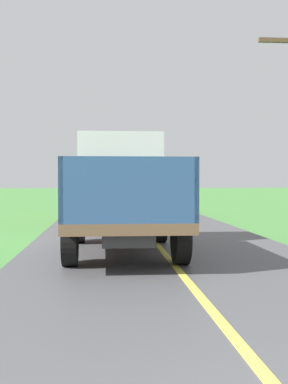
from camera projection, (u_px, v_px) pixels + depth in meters
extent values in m
cube|color=#2D2D30|center=(123.00, 226.00, 10.82)|extent=(0.90, 5.51, 0.24)
cube|color=brown|center=(123.00, 217.00, 10.81)|extent=(2.30, 5.80, 0.20)
cube|color=silver|center=(120.00, 171.00, 12.73)|extent=(2.10, 1.90, 1.90)
cube|color=black|center=(119.00, 160.00, 13.67)|extent=(1.79, 0.02, 0.76)
cube|color=#2D517F|center=(69.00, 188.00, 9.74)|extent=(0.08, 3.85, 1.10)
cube|color=#2D517F|center=(179.00, 188.00, 9.92)|extent=(0.08, 3.85, 1.10)
cube|color=#2D517F|center=(129.00, 190.00, 7.95)|extent=(2.30, 0.08, 1.10)
cube|color=#2D517F|center=(121.00, 187.00, 11.70)|extent=(2.30, 0.08, 1.10)
cylinder|color=black|center=(79.00, 223.00, 12.53)|extent=(0.28, 1.00, 1.00)
cylinder|color=black|center=(160.00, 223.00, 12.70)|extent=(0.28, 1.00, 1.00)
cylinder|color=black|center=(70.00, 239.00, 9.15)|extent=(0.28, 1.00, 1.00)
cylinder|color=black|center=(181.00, 238.00, 9.32)|extent=(0.28, 1.00, 1.00)
ellipsoid|color=#8FBF25|center=(92.00, 194.00, 8.54)|extent=(0.50, 0.46, 0.42)
ellipsoid|color=#95B11E|center=(119.00, 192.00, 10.10)|extent=(0.48, 0.47, 0.39)
ellipsoid|color=#94C628|center=(157.00, 190.00, 10.93)|extent=(0.53, 0.56, 0.39)
ellipsoid|color=#87B127|center=(86.00, 191.00, 9.90)|extent=(0.56, 0.55, 0.37)
ellipsoid|color=#81BE30|center=(124.00, 190.00, 10.51)|extent=(0.50, 0.63, 0.40)
ellipsoid|color=#90BA26|center=(106.00, 188.00, 11.34)|extent=(0.59, 0.67, 0.51)
ellipsoid|color=#82B625|center=(148.00, 190.00, 11.40)|extent=(0.51, 0.47, 0.47)
ellipsoid|color=#87B026|center=(157.00, 209.00, 8.72)|extent=(0.42, 0.39, 0.44)
ellipsoid|color=#92C42F|center=(139.00, 190.00, 11.47)|extent=(0.45, 0.49, 0.43)
ellipsoid|color=#83B72A|center=(153.00, 190.00, 10.62)|extent=(0.60, 0.54, 0.51)
ellipsoid|color=#92AD33|center=(161.00, 190.00, 8.68)|extent=(0.57, 0.60, 0.48)
cube|color=#2D2D30|center=(112.00, 203.00, 21.64)|extent=(0.90, 5.51, 0.24)
cube|color=brown|center=(112.00, 198.00, 21.64)|extent=(2.30, 5.80, 0.20)
cube|color=gold|center=(111.00, 175.00, 23.55)|extent=(2.10, 1.90, 1.90)
cube|color=black|center=(111.00, 169.00, 24.50)|extent=(1.78, 0.02, 0.76)
cube|color=maroon|center=(86.00, 184.00, 20.56)|extent=(0.08, 3.85, 1.10)
cube|color=maroon|center=(139.00, 184.00, 20.74)|extent=(0.08, 3.85, 1.10)
cube|color=maroon|center=(113.00, 184.00, 18.77)|extent=(2.30, 0.08, 1.10)
cube|color=maroon|center=(112.00, 183.00, 22.53)|extent=(2.30, 0.08, 1.10)
cylinder|color=black|center=(90.00, 203.00, 23.35)|extent=(0.28, 1.00, 1.00)
cylinder|color=black|center=(133.00, 203.00, 23.52)|extent=(0.28, 1.00, 1.00)
cylinder|color=black|center=(87.00, 207.00, 19.97)|extent=(0.28, 1.00, 1.00)
cylinder|color=black|center=(138.00, 207.00, 20.14)|extent=(0.28, 1.00, 1.00)
ellipsoid|color=#95B220|center=(131.00, 193.00, 21.41)|extent=(0.59, 0.75, 0.39)
ellipsoid|color=#80AD37|center=(101.00, 178.00, 20.10)|extent=(0.45, 0.58, 0.46)
ellipsoid|color=#87BD2E|center=(127.00, 178.00, 20.27)|extent=(0.49, 0.58, 0.42)
ellipsoid|color=#88BE22|center=(105.00, 191.00, 22.10)|extent=(0.47, 0.50, 0.38)
ellipsoid|color=#84BF35|center=(121.00, 186.00, 19.46)|extent=(0.60, 0.75, 0.51)
ellipsoid|color=#7FB334|center=(128.00, 186.00, 19.67)|extent=(0.58, 0.69, 0.43)
ellipsoid|color=#7EBD2C|center=(114.00, 193.00, 19.17)|extent=(0.52, 0.58, 0.43)
ellipsoid|color=#89B834|center=(122.00, 185.00, 20.64)|extent=(0.57, 0.65, 0.42)
ellipsoid|color=#90C324|center=(130.00, 177.00, 19.25)|extent=(0.55, 0.52, 0.36)
ellipsoid|color=#92C32C|center=(127.00, 185.00, 19.35)|extent=(0.41, 0.49, 0.40)
ellipsoid|color=#83B723|center=(107.00, 185.00, 21.34)|extent=(0.42, 0.50, 0.43)
ellipsoid|color=#92C322|center=(108.00, 184.00, 22.21)|extent=(0.56, 0.59, 0.49)
ellipsoid|color=#7FC437|center=(92.00, 185.00, 22.01)|extent=(0.57, 0.60, 0.37)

